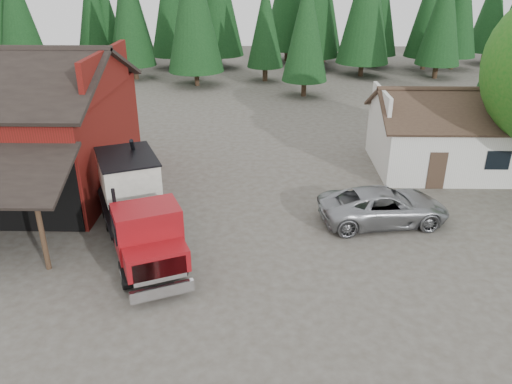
{
  "coord_description": "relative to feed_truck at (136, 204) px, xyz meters",
  "views": [
    {
      "loc": [
        2.71,
        -13.94,
        10.65
      ],
      "look_at": [
        2.3,
        5.41,
        1.8
      ],
      "focal_mm": 35.0,
      "sensor_mm": 36.0,
      "label": 1
    }
  ],
  "objects": [
    {
      "name": "feed_truck",
      "position": [
        0.0,
        0.0,
        0.0
      ],
      "size": [
        5.6,
        8.96,
        3.95
      ],
      "rotation": [
        0.0,
        0.0,
        0.41
      ],
      "color": "black",
      "rests_on": "ground"
    },
    {
      "name": "silver_car",
      "position": [
        10.51,
        2.18,
        -1.05
      ],
      "size": [
        6.09,
        3.5,
        1.6
      ],
      "primitive_type": "imported",
      "rotation": [
        0.0,
        0.0,
        1.72
      ],
      "color": "#94969A",
      "rests_on": "ground"
    },
    {
      "name": "farmhouse",
      "position": [
        15.51,
        8.97,
        -0.18
      ],
      "size": [
        8.6,
        6.42,
        4.65
      ],
      "color": "silver",
      "rests_on": "ground"
    },
    {
      "name": "near_pine_b",
      "position": [
        8.51,
        25.97,
        4.04
      ],
      "size": [
        3.96,
        3.96,
        10.4
      ],
      "color": "#382619",
      "rests_on": "ground"
    },
    {
      "name": "ground",
      "position": [
        2.51,
        -4.03,
        -1.85
      ],
      "size": [
        120.0,
        120.0,
        0.0
      ],
      "primitive_type": "plane",
      "color": "#484338",
      "rests_on": "ground"
    },
    {
      "name": "near_pine_d",
      "position": [
        -1.49,
        29.97,
        5.55
      ],
      "size": [
        5.28,
        5.28,
        13.4
      ],
      "color": "#382619",
      "rests_on": "ground"
    },
    {
      "name": "conifer_backdrop",
      "position": [
        2.51,
        37.97,
        -1.85
      ],
      "size": [
        76.0,
        16.0,
        16.0
      ],
      "primitive_type": null,
      "color": "black",
      "rests_on": "ground"
    }
  ]
}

